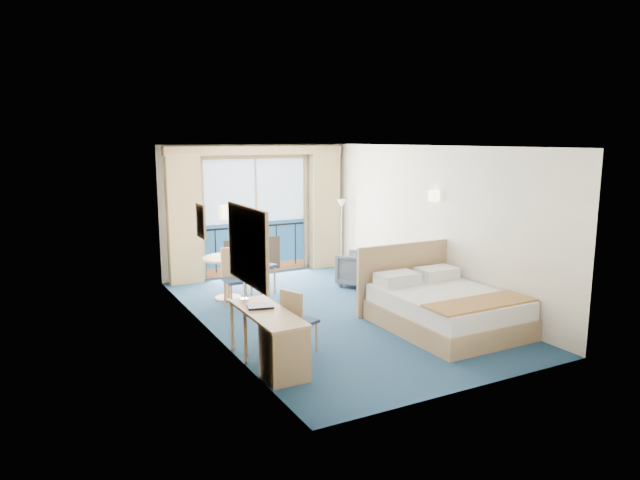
{
  "coord_description": "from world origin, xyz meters",
  "views": [
    {
      "loc": [
        -4.35,
        -7.84,
        2.82
      ],
      "look_at": [
        -0.09,
        0.2,
        1.19
      ],
      "focal_mm": 32.0,
      "sensor_mm": 36.0,
      "label": 1
    }
  ],
  "objects": [
    {
      "name": "room_walls",
      "position": [
        0.0,
        0.0,
        1.78
      ],
      "size": [
        4.04,
        6.54,
        2.72
      ],
      "color": "silver",
      "rests_on": "ground"
    },
    {
      "name": "mirror",
      "position": [
        -1.97,
        -1.5,
        1.55
      ],
      "size": [
        0.05,
        1.25,
        0.95
      ],
      "color": "tan",
      "rests_on": "room_walls"
    },
    {
      "name": "folder",
      "position": [
        -1.75,
        -1.3,
        0.71
      ],
      "size": [
        0.37,
        0.31,
        0.03
      ],
      "primitive_type": "cube",
      "rotation": [
        0.0,
        0.0,
        -0.23
      ],
      "color": "black",
      "rests_on": "desk"
    },
    {
      "name": "phone",
      "position": [
        1.75,
        -0.27,
        0.63
      ],
      "size": [
        0.19,
        0.15,
        0.08
      ],
      "primitive_type": "cube",
      "rotation": [
        0.0,
        0.0,
        -0.06
      ],
      "color": "white",
      "rests_on": "nightstand"
    },
    {
      "name": "desk",
      "position": [
        -1.74,
        -1.91,
        0.38
      ],
      "size": [
        0.51,
        1.48,
        0.69
      ],
      "color": "tan",
      "rests_on": "ground"
    },
    {
      "name": "pelmet",
      "position": [
        0.0,
        3.1,
        2.58
      ],
      "size": [
        3.8,
        0.25,
        0.18
      ],
      "primitive_type": "cube",
      "color": "tan",
      "rests_on": "room_walls"
    },
    {
      "name": "table_chair_b",
      "position": [
        -1.23,
        1.06,
        0.57
      ],
      "size": [
        0.44,
        0.45,
        1.01
      ],
      "rotation": [
        0.0,
        0.0,
        -0.02
      ],
      "color": "#202E4B",
      "rests_on": "ground"
    },
    {
      "name": "bed",
      "position": [
        1.15,
        -1.42,
        0.32
      ],
      "size": [
        1.81,
        2.15,
        1.14
      ],
      "color": "tan",
      "rests_on": "ground"
    },
    {
      "name": "curtain_left",
      "position": [
        -1.55,
        3.07,
        1.28
      ],
      "size": [
        0.65,
        0.22,
        2.55
      ],
      "primitive_type": "cube",
      "color": "tan",
      "rests_on": "room_walls"
    },
    {
      "name": "balcony_door",
      "position": [
        -0.01,
        3.22,
        1.14
      ],
      "size": [
        2.36,
        0.03,
        2.52
      ],
      "color": "navy",
      "rests_on": "room_walls"
    },
    {
      "name": "table_chair_a",
      "position": [
        -0.64,
        1.61,
        0.61
      ],
      "size": [
        0.63,
        0.63,
        1.08
      ],
      "rotation": [
        0.0,
        0.0,
        2.05
      ],
      "color": "#202E4B",
      "rests_on": "ground"
    },
    {
      "name": "desk_lamp",
      "position": [
        -1.82,
        -0.93,
        1.01
      ],
      "size": [
        0.11,
        0.11,
        0.42
      ],
      "color": "silver",
      "rests_on": "desk"
    },
    {
      "name": "armchair",
      "position": [
        1.34,
        1.31,
        0.33
      ],
      "size": [
        0.99,
        0.99,
        0.65
      ],
      "primitive_type": "imported",
      "rotation": [
        0.0,
        0.0,
        3.77
      ],
      "color": "#464D55",
      "rests_on": "ground"
    },
    {
      "name": "sconce_left",
      "position": [
        -1.94,
        -0.6,
        1.85
      ],
      "size": [
        0.18,
        0.18,
        0.18
      ],
      "primitive_type": "cylinder",
      "color": "#FFE9B2",
      "rests_on": "room_walls"
    },
    {
      "name": "wall_print",
      "position": [
        -1.97,
        0.45,
        1.6
      ],
      "size": [
        0.04,
        0.42,
        0.52
      ],
      "color": "tan",
      "rests_on": "room_walls"
    },
    {
      "name": "nightstand",
      "position": [
        1.75,
        -0.22,
        0.3
      ],
      "size": [
        0.45,
        0.43,
        0.59
      ],
      "primitive_type": "cube",
      "color": "#9E7B53",
      "rests_on": "ground"
    },
    {
      "name": "desk_chair",
      "position": [
        -1.25,
        -1.33,
        0.49
      ],
      "size": [
        0.5,
        0.49,
        0.87
      ],
      "rotation": [
        0.0,
        0.0,
        1.97
      ],
      "color": "#202E4B",
      "rests_on": "ground"
    },
    {
      "name": "floor",
      "position": [
        0.0,
        0.0,
        0.0
      ],
      "size": [
        6.5,
        6.5,
        0.0
      ],
      "primitive_type": "plane",
      "color": "navy",
      "rests_on": "ground"
    },
    {
      "name": "floor_lamp",
      "position": [
        1.74,
        2.66,
        1.16
      ],
      "size": [
        0.21,
        0.21,
        1.53
      ],
      "color": "silver",
      "rests_on": "ground"
    },
    {
      "name": "round_table",
      "position": [
        -1.19,
        1.61,
        0.58
      ],
      "size": [
        0.85,
        0.85,
        0.76
      ],
      "color": "tan",
      "rests_on": "ground"
    },
    {
      "name": "curtain_right",
      "position": [
        1.55,
        3.07,
        1.28
      ],
      "size": [
        0.65,
        0.22,
        2.55
      ],
      "primitive_type": "cube",
      "color": "tan",
      "rests_on": "room_walls"
    },
    {
      "name": "sconce_right",
      "position": [
        1.94,
        -0.15,
        1.85
      ],
      "size": [
        0.18,
        0.18,
        0.18
      ],
      "primitive_type": "cylinder",
      "color": "#FFE9B2",
      "rests_on": "room_walls"
    }
  ]
}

